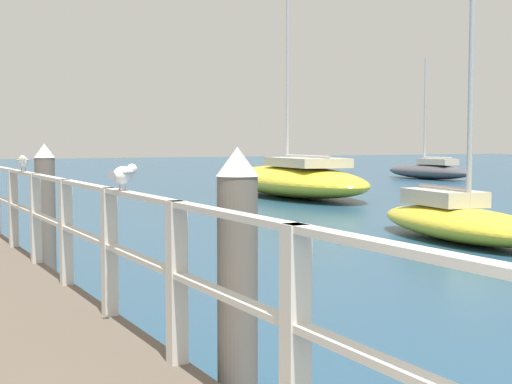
# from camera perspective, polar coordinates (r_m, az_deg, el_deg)

# --- Properties ---
(dock_piling_near) EXTENTS (0.29, 0.29, 1.87)m
(dock_piling_near) POSITION_cam_1_polar(r_m,az_deg,el_deg) (5.20, -1.41, -6.82)
(dock_piling_near) COLOR #6B6056
(dock_piling_near) RESTS_ON ground_plane
(dock_piling_far) EXTENTS (0.29, 0.29, 1.87)m
(dock_piling_far) POSITION_cam_1_polar(r_m,az_deg,el_deg) (11.07, -15.69, -1.25)
(dock_piling_far) COLOR #6B6056
(dock_piling_far) RESTS_ON ground_plane
(seagull_foreground) EXTENTS (0.36, 0.38, 0.21)m
(seagull_foreground) POSITION_cam_1_polar(r_m,az_deg,el_deg) (6.24, -10.04, 1.34)
(seagull_foreground) COLOR white
(seagull_foreground) RESTS_ON pier_railing
(seagull_background) EXTENTS (0.22, 0.47, 0.21)m
(seagull_background) POSITION_cam_1_polar(r_m,az_deg,el_deg) (10.48, -17.26, 2.25)
(seagull_background) COLOR white
(seagull_background) RESTS_ON pier_railing
(boat_0) EXTENTS (3.82, 9.08, 9.72)m
(boat_0) POSITION_cam_1_polar(r_m,az_deg,el_deg) (25.76, 2.86, 0.95)
(boat_0) COLOR gold
(boat_0) RESTS_ON ground_plane
(boat_1) EXTENTS (2.41, 5.14, 6.52)m
(boat_1) POSITION_cam_1_polar(r_m,az_deg,el_deg) (14.94, 15.16, -2.05)
(boat_1) COLOR gold
(boat_1) RESTS_ON ground_plane
(boat_5) EXTENTS (1.69, 5.73, 6.01)m
(boat_5) POSITION_cam_1_polar(r_m,az_deg,el_deg) (38.39, 12.97, 1.61)
(boat_5) COLOR #4C4C51
(boat_5) RESTS_ON ground_plane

